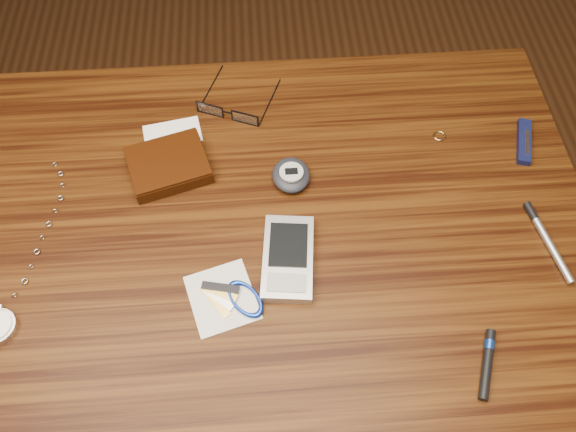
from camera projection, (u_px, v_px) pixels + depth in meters
name	position (u px, v px, depth m)	size (l,w,h in m)	color
ground	(262.00, 386.00, 1.41)	(3.80, 3.80, 0.00)	#472814
desk	(245.00, 274.00, 0.86)	(1.00, 0.70, 0.75)	#351B08
wallet_and_card	(169.00, 164.00, 0.83)	(0.13, 0.16, 0.02)	black
eyeglasses	(229.00, 111.00, 0.88)	(0.14, 0.14, 0.02)	black
gold_ring	(439.00, 136.00, 0.87)	(0.02, 0.02, 0.00)	tan
pocket_watch	(0.00, 321.00, 0.70)	(0.08, 0.28, 0.01)	#B8B8BC
pda_phone	(288.00, 258.00, 0.75)	(0.08, 0.13, 0.02)	#AAAAAE
pedometer	(291.00, 175.00, 0.82)	(0.06, 0.06, 0.03)	black
notepad_keys	(234.00, 298.00, 0.72)	(0.12, 0.11, 0.01)	silver
pocket_knife	(524.00, 142.00, 0.86)	(0.04, 0.09, 0.01)	#0D0E33
silver_pen	(545.00, 235.00, 0.77)	(0.03, 0.13, 0.01)	#AAAAAE
black_blue_pen	(487.00, 362.00, 0.68)	(0.04, 0.09, 0.01)	black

